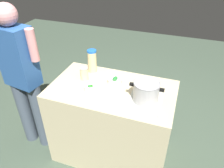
{
  "coord_description": "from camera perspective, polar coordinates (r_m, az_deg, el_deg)",
  "views": [
    {
      "loc": [
        -0.56,
        1.57,
        2.06
      ],
      "look_at": [
        0.0,
        0.0,
        0.94
      ],
      "focal_mm": 34.54,
      "sensor_mm": 36.0,
      "label": 1
    }
  ],
  "objects": [
    {
      "name": "broccoli_bowl_center",
      "position": [
        2.01,
        -5.88,
        -0.97
      ],
      "size": [
        0.11,
        0.11,
        0.06
      ],
      "color": "silver",
      "rests_on": "counter_slab"
    },
    {
      "name": "mason_jar",
      "position": [
        2.15,
        -7.36,
        2.76
      ],
      "size": [
        0.08,
        0.08,
        0.13
      ],
      "color": "beige",
      "rests_on": "counter_slab"
    },
    {
      "name": "broccoli_bowl_front",
      "position": [
        2.09,
        0.7,
        0.88
      ],
      "size": [
        0.14,
        0.14,
        0.08
      ],
      "color": "silver",
      "rests_on": "counter_slab"
    },
    {
      "name": "lemonade_pitcher",
      "position": [
        2.25,
        -5.27,
        6.1
      ],
      "size": [
        0.1,
        0.1,
        0.24
      ],
      "color": "#F4D794",
      "rests_on": "counter_slab"
    },
    {
      "name": "counter_slab",
      "position": [
        2.32,
        -0.0,
        -10.26
      ],
      "size": [
        1.19,
        0.7,
        0.89
      ],
      "primitive_type": "cube",
      "color": "#C9BA91",
      "rests_on": "ground_plane"
    },
    {
      "name": "ground_plane",
      "position": [
        2.65,
        -0.0,
        -17.23
      ],
      "size": [
        8.0,
        8.0,
        0.0
      ],
      "primitive_type": "plane",
      "color": "#445545"
    },
    {
      "name": "cooking_pot",
      "position": [
        1.84,
        9.04,
        -1.92
      ],
      "size": [
        0.29,
        0.23,
        0.18
      ],
      "color": "#B7B7BC",
      "rests_on": "dish_cloth"
    },
    {
      "name": "person_cook",
      "position": [
        2.35,
        -22.55,
        1.6
      ],
      "size": [
        0.5,
        0.24,
        1.63
      ],
      "color": "#495463",
      "rests_on": "ground_plane"
    },
    {
      "name": "dish_cloth",
      "position": [
        1.9,
        8.78,
        -4.35
      ],
      "size": [
        0.28,
        0.33,
        0.01
      ],
      "primitive_type": "cube",
      "color": "beige",
      "rests_on": "counter_slab"
    }
  ]
}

